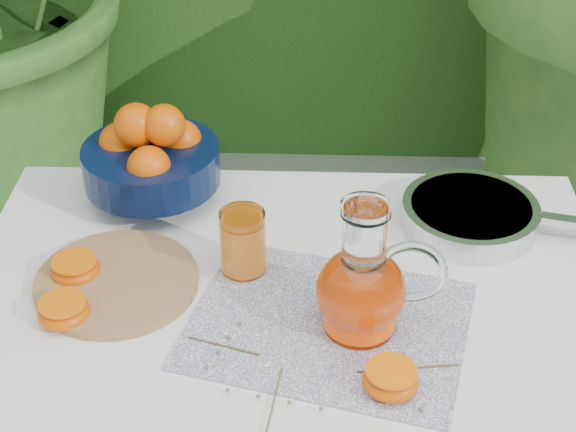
{
  "coord_description": "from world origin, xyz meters",
  "views": [
    {
      "loc": [
        0.17,
        -1.09,
        1.61
      ],
      "look_at": [
        0.14,
        -0.05,
        0.88
      ],
      "focal_mm": 55.0,
      "sensor_mm": 36.0,
      "label": 1
    }
  ],
  "objects_px": {
    "juice_pitcher": "(363,287)",
    "saute_pan": "(472,214)",
    "cutting_board": "(117,282)",
    "fruit_bowl": "(151,156)",
    "white_table": "(288,334)"
  },
  "relations": [
    {
      "from": "white_table",
      "to": "cutting_board",
      "type": "xyz_separation_m",
      "value": [
        -0.26,
        0.01,
        0.09
      ]
    },
    {
      "from": "juice_pitcher",
      "to": "saute_pan",
      "type": "xyz_separation_m",
      "value": [
        0.19,
        0.26,
        -0.05
      ]
    },
    {
      "from": "white_table",
      "to": "juice_pitcher",
      "type": "distance_m",
      "value": 0.21
    },
    {
      "from": "cutting_board",
      "to": "fruit_bowl",
      "type": "distance_m",
      "value": 0.26
    },
    {
      "from": "cutting_board",
      "to": "juice_pitcher",
      "type": "height_order",
      "value": "juice_pitcher"
    },
    {
      "from": "white_table",
      "to": "juice_pitcher",
      "type": "height_order",
      "value": "juice_pitcher"
    },
    {
      "from": "white_table",
      "to": "juice_pitcher",
      "type": "bearing_deg",
      "value": -34.29
    },
    {
      "from": "white_table",
      "to": "saute_pan",
      "type": "bearing_deg",
      "value": 32.1
    },
    {
      "from": "cutting_board",
      "to": "fruit_bowl",
      "type": "relative_size",
      "value": 0.95
    },
    {
      "from": "fruit_bowl",
      "to": "juice_pitcher",
      "type": "distance_m",
      "value": 0.48
    },
    {
      "from": "white_table",
      "to": "fruit_bowl",
      "type": "xyz_separation_m",
      "value": [
        -0.24,
        0.26,
        0.17
      ]
    },
    {
      "from": "white_table",
      "to": "saute_pan",
      "type": "height_order",
      "value": "saute_pan"
    },
    {
      "from": "cutting_board",
      "to": "saute_pan",
      "type": "distance_m",
      "value": 0.59
    },
    {
      "from": "cutting_board",
      "to": "juice_pitcher",
      "type": "distance_m",
      "value": 0.39
    },
    {
      "from": "white_table",
      "to": "juice_pitcher",
      "type": "xyz_separation_m",
      "value": [
        0.11,
        -0.07,
        0.16
      ]
    }
  ]
}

